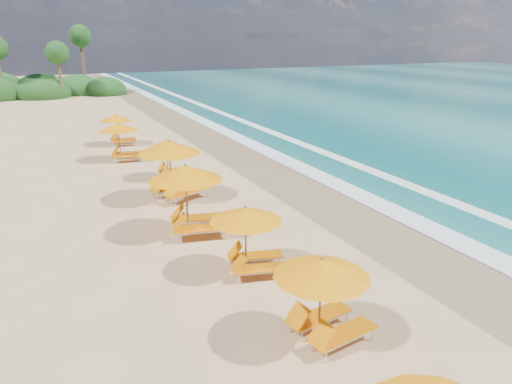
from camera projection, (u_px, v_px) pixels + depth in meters
The scene contains 11 objects.
ground at pixel (256, 222), 17.71m from camera, with size 160.00×160.00×0.00m, color tan.
wet_sand at pixel (343, 206), 19.34m from camera, with size 4.00×160.00×0.01m, color #877150.
surf_foam at pixel (393, 196), 20.43m from camera, with size 4.00×160.00×0.01m.
station_2 at pixel (326, 293), 10.44m from camera, with size 2.56×2.43×2.20m.
station_3 at pixel (251, 235), 13.54m from camera, with size 2.67×2.59×2.16m.
station_4 at pixel (192, 195), 16.17m from camera, with size 3.21×3.08×2.62m.
station_5 at pixel (174, 166), 19.70m from camera, with size 3.45×3.40×2.68m.
station_6 at pixel (171, 156), 22.81m from camera, with size 2.22×2.06×2.01m.
station_7 at pixel (122, 139), 26.08m from camera, with size 2.66×2.55×2.21m.
station_8 at pixel (119, 128), 29.85m from camera, with size 2.37×2.24×2.06m.
treeline at pixel (4, 90), 52.33m from camera, with size 25.80×8.80×9.74m.
Camera 1 is at (-7.04, -14.84, 6.72)m, focal length 32.55 mm.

